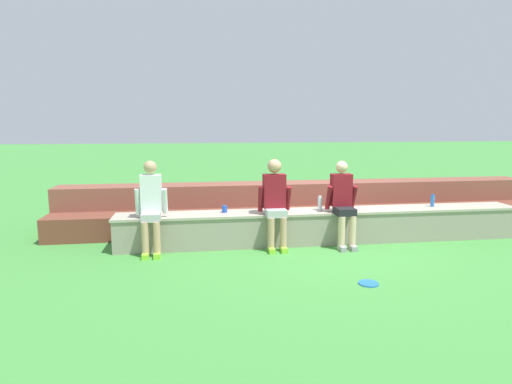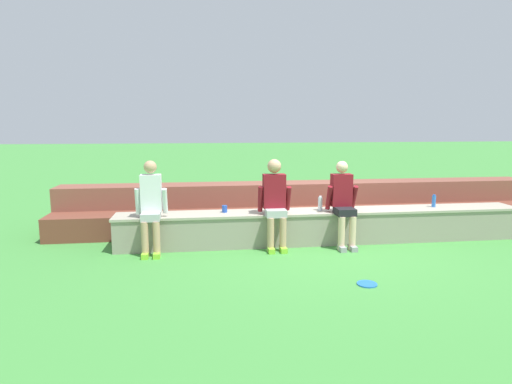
{
  "view_description": "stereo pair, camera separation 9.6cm",
  "coord_description": "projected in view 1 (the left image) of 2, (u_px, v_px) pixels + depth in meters",
  "views": [
    {
      "loc": [
        -2.21,
        -6.75,
        2.04
      ],
      "look_at": [
        -1.18,
        0.29,
        0.91
      ],
      "focal_mm": 30.08,
      "sensor_mm": 36.0,
      "label": 1
    },
    {
      "loc": [
        -2.12,
        -6.76,
        2.04
      ],
      "look_at": [
        -1.18,
        0.29,
        0.91
      ],
      "focal_mm": 30.08,
      "sensor_mm": 36.0,
      "label": 2
    }
  ],
  "objects": [
    {
      "name": "frisbee",
      "position": [
        369.0,
        283.0,
        5.51
      ],
      "size": [
        0.26,
        0.26,
        0.02
      ],
      "primitive_type": "cylinder",
      "color": "blue",
      "rests_on": "ground"
    },
    {
      "name": "stone_seating_wall",
      "position": [
        323.0,
        225.0,
        7.46
      ],
      "size": [
        7.06,
        0.61,
        0.56
      ],
      "color": "gray",
      "rests_on": "ground"
    },
    {
      "name": "water_bottle_center_gap",
      "position": [
        432.0,
        201.0,
        7.73
      ],
      "size": [
        0.07,
        0.07,
        0.23
      ],
      "color": "blue",
      "rests_on": "stone_seating_wall"
    },
    {
      "name": "ground_plane",
      "position": [
        328.0,
        246.0,
        7.23
      ],
      "size": [
        80.0,
        80.0,
        0.0
      ],
      "primitive_type": "plane",
      "color": "#428E3D"
    },
    {
      "name": "plastic_cup_right_end",
      "position": [
        225.0,
        209.0,
        7.22
      ],
      "size": [
        0.09,
        0.09,
        0.12
      ],
      "primitive_type": "cylinder",
      "color": "blue",
      "rests_on": "stone_seating_wall"
    },
    {
      "name": "water_bottle_near_left",
      "position": [
        320.0,
        203.0,
        7.37
      ],
      "size": [
        0.07,
        0.07,
        0.26
      ],
      "color": "silver",
      "rests_on": "stone_seating_wall"
    },
    {
      "name": "person_left_of_center",
      "position": [
        275.0,
        200.0,
        7.0
      ],
      "size": [
        0.54,
        0.54,
        1.47
      ],
      "color": "tan",
      "rests_on": "ground"
    },
    {
      "name": "brick_bleachers",
      "position": [
        305.0,
        208.0,
        8.65
      ],
      "size": [
        9.69,
        1.29,
        0.86
      ],
      "color": "brown",
      "rests_on": "ground"
    },
    {
      "name": "person_far_left",
      "position": [
        151.0,
        205.0,
        6.7
      ],
      "size": [
        0.5,
        0.55,
        1.47
      ],
      "color": "tan",
      "rests_on": "ground"
    },
    {
      "name": "person_center",
      "position": [
        343.0,
        201.0,
        7.14
      ],
      "size": [
        0.52,
        0.6,
        1.43
      ],
      "color": "beige",
      "rests_on": "ground"
    }
  ]
}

